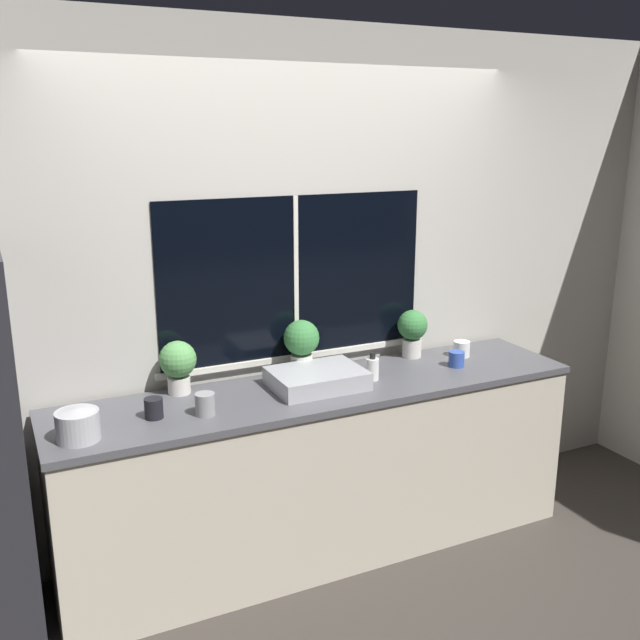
{
  "coord_description": "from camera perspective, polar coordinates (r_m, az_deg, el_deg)",
  "views": [
    {
      "loc": [
        -1.47,
        -2.75,
        2.19
      ],
      "look_at": [
        -0.01,
        0.29,
        1.27
      ],
      "focal_mm": 40.0,
      "sensor_mm": 36.0,
      "label": 1
    }
  ],
  "objects": [
    {
      "name": "mug_black",
      "position": [
        3.3,
        -13.16,
        -6.89
      ],
      "size": [
        0.08,
        0.08,
        0.09
      ],
      "color": "black",
      "rests_on": "counter"
    },
    {
      "name": "wall_right",
      "position": [
        5.79,
        16.52,
        6.24
      ],
      "size": [
        0.06,
        7.0,
        2.7
      ],
      "color": "#BCB7AD",
      "rests_on": "ground_plane"
    },
    {
      "name": "kettle",
      "position": [
        3.16,
        -18.82,
        -7.92
      ],
      "size": [
        0.18,
        0.18,
        0.14
      ],
      "color": "#B2B2B7",
      "rests_on": "counter"
    },
    {
      "name": "mug_white",
      "position": [
        4.14,
        11.26,
        -2.28
      ],
      "size": [
        0.09,
        0.09,
        0.09
      ],
      "color": "white",
      "rests_on": "counter"
    },
    {
      "name": "potted_plant_center",
      "position": [
        3.74,
        -1.49,
        -1.82
      ],
      "size": [
        0.19,
        0.19,
        0.29
      ],
      "color": "silver",
      "rests_on": "counter"
    },
    {
      "name": "soap_bottle",
      "position": [
        3.69,
        4.21,
        -3.88
      ],
      "size": [
        0.07,
        0.07,
        0.15
      ],
      "color": "white",
      "rests_on": "counter"
    },
    {
      "name": "wall_back",
      "position": [
        3.8,
        -2.17,
        2.44
      ],
      "size": [
        8.0,
        0.09,
        2.7
      ],
      "color": "#BCB7AD",
      "rests_on": "ground_plane"
    },
    {
      "name": "potted_plant_left",
      "position": [
        3.54,
        -11.29,
        -3.4
      ],
      "size": [
        0.18,
        0.18,
        0.27
      ],
      "color": "silver",
      "rests_on": "counter"
    },
    {
      "name": "ground_plane",
      "position": [
        3.81,
        2.2,
        -19.88
      ],
      "size": [
        14.0,
        14.0,
        0.0
      ],
      "primitive_type": "plane",
      "color": "#38332D"
    },
    {
      "name": "counter",
      "position": [
        3.79,
        0.18,
        -11.87
      ],
      "size": [
        2.72,
        0.61,
        0.92
      ],
      "color": "beige",
      "rests_on": "ground_plane"
    },
    {
      "name": "potted_plant_right",
      "position": [
        4.06,
        7.4,
        -0.76
      ],
      "size": [
        0.17,
        0.17,
        0.27
      ],
      "color": "silver",
      "rests_on": "counter"
    },
    {
      "name": "mug_grey",
      "position": [
        3.29,
        -9.18,
        -6.67
      ],
      "size": [
        0.09,
        0.09,
        0.1
      ],
      "color": "gray",
      "rests_on": "counter"
    },
    {
      "name": "sink",
      "position": [
        3.59,
        -0.27,
        -4.67
      ],
      "size": [
        0.46,
        0.39,
        0.28
      ],
      "color": "#ADADB2",
      "rests_on": "counter"
    },
    {
      "name": "mug_blue",
      "position": [
        3.96,
        10.86,
        -3.08
      ],
      "size": [
        0.09,
        0.09,
        0.08
      ],
      "color": "#3351AD",
      "rests_on": "counter"
    }
  ]
}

